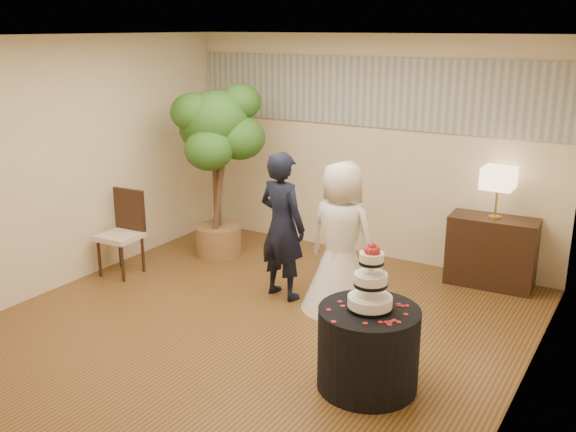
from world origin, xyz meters
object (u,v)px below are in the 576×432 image
Objects in this scene: table_lamp at (497,193)px; bride at (341,237)px; cake_table at (368,348)px; ficus_tree at (216,170)px; groom at (282,226)px; wedding_cake at (371,276)px; side_chair at (120,234)px; console at (491,252)px.

bride is at bearing -129.46° from table_lamp.
cake_table is 0.37× the size of ficus_tree.
table_lamp is at bearing -130.80° from groom.
bride is at bearing -165.13° from groom.
wedding_cake reaches higher than side_chair.
console is at bearing 13.34° from ficus_tree.
ficus_tree is at bearing 60.59° from side_chair.
wedding_cake reaches higher than cake_table.
side_chair is at bearing -156.68° from console.
groom is 1.60× the size of side_chair.
cake_table is 2.75m from console.
console is 0.96× the size of side_chair.
ficus_tree reaches higher than console.
bride is at bearing -132.87° from console.
groom is 2.06m from cake_table.
wedding_cake is at bearing 129.38° from bride.
groom is 1.63m from ficus_tree.
bride reaches higher than cake_table.
ficus_tree reaches higher than wedding_cake.
wedding_cake is (0.90, -1.28, 0.19)m from bride.
console is at bearing 23.32° from side_chair.
groom is at bearing -26.78° from ficus_tree.
cake_table is at bearing 0.00° from wedding_cake.
table_lamp reaches higher than console.
console is 1.67× the size of table_lamp.
bride is at bearing 125.04° from cake_table.
wedding_cake is 3.59m from ficus_tree.
groom is at bearing 142.22° from cake_table.
wedding_cake is at bearing 0.00° from cake_table.
ficus_tree is (-3.01, 1.95, 0.77)m from cake_table.
wedding_cake is 0.98× the size of table_lamp.
ficus_tree reaches higher than side_chair.
wedding_cake is 3.70m from side_chair.
groom is 1.02× the size of bride.
console is 0.43× the size of ficus_tree.
table_lamp is (1.20, 1.45, 0.31)m from bride.
cake_table is 1.47× the size of wedding_cake.
wedding_cake is (1.58, -1.23, 0.17)m from groom.
cake_table is 0.63m from wedding_cake.
ficus_tree is at bearing -166.66° from table_lamp.
ficus_tree is (-3.31, -0.79, 0.02)m from table_lamp.
ficus_tree is (-3.31, -0.79, 0.72)m from console.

